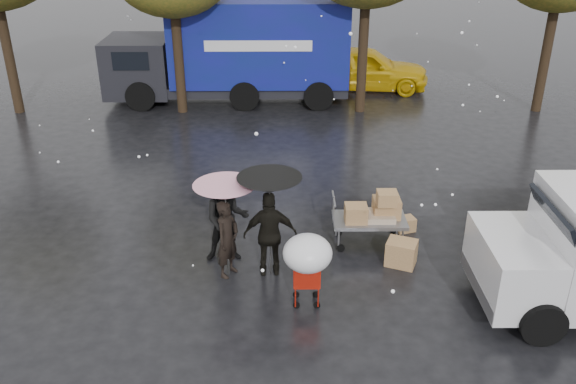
{
  "coord_description": "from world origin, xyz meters",
  "views": [
    {
      "loc": [
        -0.11,
        -9.77,
        6.55
      ],
      "look_at": [
        -0.01,
        1.0,
        1.32
      ],
      "focal_mm": 38.0,
      "sensor_mm": 36.0,
      "label": 1
    }
  ],
  "objects_px": {
    "person_black": "(270,234)",
    "shopping_cart": "(307,257)",
    "vendor_cart": "(374,213)",
    "blue_truck": "(236,51)",
    "person_pink": "(227,239)",
    "yellow_taxi": "(364,68)"
  },
  "relations": [
    {
      "from": "person_pink",
      "to": "vendor_cart",
      "type": "bearing_deg",
      "value": -39.55
    },
    {
      "from": "person_black",
      "to": "person_pink",
      "type": "bearing_deg",
      "value": -1.51
    },
    {
      "from": "shopping_cart",
      "to": "yellow_taxi",
      "type": "xyz_separation_m",
      "value": [
        2.62,
        13.57,
        -0.26
      ]
    },
    {
      "from": "person_pink",
      "to": "vendor_cart",
      "type": "relative_size",
      "value": 1.02
    },
    {
      "from": "vendor_cart",
      "to": "yellow_taxi",
      "type": "xyz_separation_m",
      "value": [
        1.17,
        11.36,
        0.08
      ]
    },
    {
      "from": "vendor_cart",
      "to": "blue_truck",
      "type": "relative_size",
      "value": 0.18
    },
    {
      "from": "person_black",
      "to": "shopping_cart",
      "type": "distance_m",
      "value": 1.31
    },
    {
      "from": "shopping_cart",
      "to": "blue_truck",
      "type": "distance_m",
      "value": 12.44
    },
    {
      "from": "person_black",
      "to": "yellow_taxi",
      "type": "relative_size",
      "value": 0.36
    },
    {
      "from": "vendor_cart",
      "to": "shopping_cart",
      "type": "bearing_deg",
      "value": -123.24
    },
    {
      "from": "person_black",
      "to": "vendor_cart",
      "type": "height_order",
      "value": "person_black"
    },
    {
      "from": "blue_truck",
      "to": "shopping_cart",
      "type": "bearing_deg",
      "value": -80.61
    },
    {
      "from": "person_pink",
      "to": "person_black",
      "type": "xyz_separation_m",
      "value": [
        0.8,
        0.02,
        0.09
      ]
    },
    {
      "from": "vendor_cart",
      "to": "person_pink",
      "type": "bearing_deg",
      "value": -158.98
    },
    {
      "from": "person_black",
      "to": "shopping_cart",
      "type": "relative_size",
      "value": 1.17
    },
    {
      "from": "person_black",
      "to": "shopping_cart",
      "type": "height_order",
      "value": "person_black"
    },
    {
      "from": "vendor_cart",
      "to": "shopping_cart",
      "type": "height_order",
      "value": "shopping_cart"
    },
    {
      "from": "blue_truck",
      "to": "vendor_cart",
      "type": "bearing_deg",
      "value": -70.89
    },
    {
      "from": "person_black",
      "to": "yellow_taxi",
      "type": "bearing_deg",
      "value": -107.58
    },
    {
      "from": "person_pink",
      "to": "yellow_taxi",
      "type": "xyz_separation_m",
      "value": [
        4.07,
        12.48,
        0.03
      ]
    },
    {
      "from": "person_black",
      "to": "blue_truck",
      "type": "distance_m",
      "value": 11.26
    },
    {
      "from": "vendor_cart",
      "to": "yellow_taxi",
      "type": "height_order",
      "value": "yellow_taxi"
    }
  ]
}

